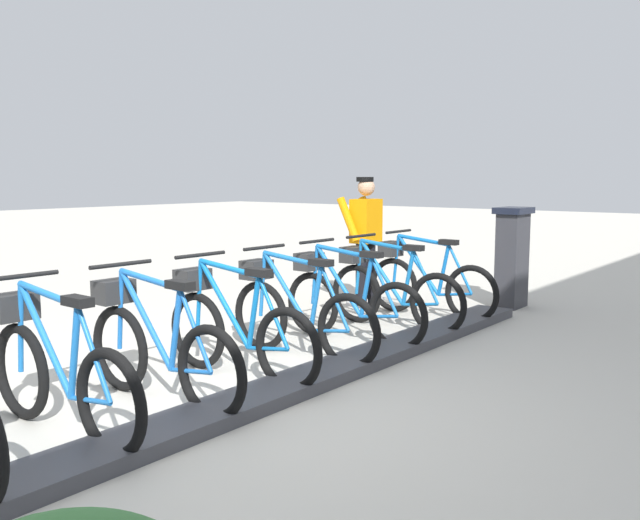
% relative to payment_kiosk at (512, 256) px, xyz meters
% --- Properties ---
extents(ground_plane, '(60.00, 60.00, 0.00)m').
position_rel_payment_kiosk_xyz_m(ground_plane, '(-0.05, 4.97, -0.67)').
color(ground_plane, beige).
extents(dock_rail_base, '(0.44, 8.76, 0.10)m').
position_rel_payment_kiosk_xyz_m(dock_rail_base, '(-0.05, 4.97, -0.62)').
color(dock_rail_base, '#47474C').
rests_on(dock_rail_base, ground).
extents(payment_kiosk, '(0.36, 0.52, 1.28)m').
position_rel_payment_kiosk_xyz_m(payment_kiosk, '(0.00, 0.00, 0.00)').
color(payment_kiosk, '#38383D').
rests_on(payment_kiosk, ground).
extents(bike_docked_0, '(1.72, 0.54, 1.02)m').
position_rel_payment_kiosk_xyz_m(bike_docked_0, '(0.57, 1.18, -0.24)').
color(bike_docked_0, black).
rests_on(bike_docked_0, ground).
extents(bike_docked_1, '(1.72, 0.54, 1.02)m').
position_rel_payment_kiosk_xyz_m(bike_docked_1, '(0.57, 1.98, -0.24)').
color(bike_docked_1, black).
rests_on(bike_docked_1, ground).
extents(bike_docked_2, '(1.72, 0.54, 1.02)m').
position_rel_payment_kiosk_xyz_m(bike_docked_2, '(0.57, 2.78, -0.24)').
color(bike_docked_2, black).
rests_on(bike_docked_2, ground).
extents(bike_docked_3, '(1.72, 0.54, 1.02)m').
position_rel_payment_kiosk_xyz_m(bike_docked_3, '(0.57, 3.57, -0.24)').
color(bike_docked_3, black).
rests_on(bike_docked_3, ground).
extents(bike_docked_4, '(1.72, 0.54, 1.02)m').
position_rel_payment_kiosk_xyz_m(bike_docked_4, '(0.57, 4.37, -0.24)').
color(bike_docked_4, black).
rests_on(bike_docked_4, ground).
extents(bike_docked_5, '(1.72, 0.54, 1.02)m').
position_rel_payment_kiosk_xyz_m(bike_docked_5, '(0.57, 5.17, -0.24)').
color(bike_docked_5, black).
rests_on(bike_docked_5, ground).
extents(bike_docked_6, '(1.72, 0.54, 1.02)m').
position_rel_payment_kiosk_xyz_m(bike_docked_6, '(0.57, 5.96, -0.24)').
color(bike_docked_6, black).
rests_on(bike_docked_6, ground).
extents(worker_near_rack, '(0.47, 0.64, 1.66)m').
position_rel_payment_kiosk_xyz_m(worker_near_rack, '(1.54, 1.06, 0.24)').
color(worker_near_rack, white).
rests_on(worker_near_rack, ground).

